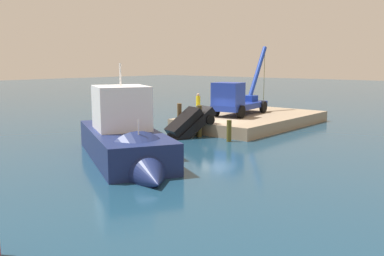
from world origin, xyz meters
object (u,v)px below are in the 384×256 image
(dock_worker, at_px, (198,104))
(moored_yacht, at_px, (129,152))
(salvaged_car, at_px, (185,128))
(crane_truck, at_px, (237,99))

(dock_worker, bearing_deg, moored_yacht, 23.81)
(salvaged_car, relative_size, moored_yacht, 0.38)
(crane_truck, relative_size, moored_yacht, 0.71)
(crane_truck, height_order, moored_yacht, crane_truck)
(crane_truck, distance_m, moored_yacht, 14.58)
(salvaged_car, distance_m, moored_yacht, 8.19)
(dock_worker, height_order, moored_yacht, moored_yacht)
(salvaged_car, height_order, moored_yacht, moored_yacht)
(salvaged_car, bearing_deg, dock_worker, -150.89)
(crane_truck, height_order, dock_worker, crane_truck)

